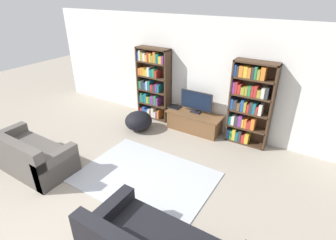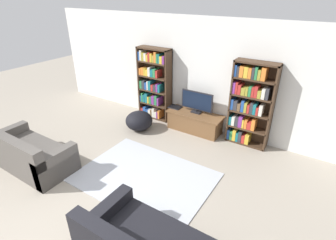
# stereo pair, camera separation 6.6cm
# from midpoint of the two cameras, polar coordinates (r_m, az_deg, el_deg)

# --- Properties ---
(wall_back) EXTENTS (8.80, 0.06, 2.60)m
(wall_back) POSITION_cam_midpoint_polar(r_m,az_deg,el_deg) (6.25, 6.03, 9.78)
(wall_back) COLOR silver
(wall_back) RESTS_ON ground_plane
(bookshelf_left) EXTENTS (0.88, 0.30, 1.84)m
(bookshelf_left) POSITION_cam_midpoint_polar(r_m,az_deg,el_deg) (6.78, -3.57, 7.83)
(bookshelf_left) COLOR #422D1E
(bookshelf_left) RESTS_ON ground_plane
(bookshelf_right) EXTENTS (0.88, 0.30, 1.84)m
(bookshelf_right) POSITION_cam_midpoint_polar(r_m,az_deg,el_deg) (5.79, 16.87, 3.41)
(bookshelf_right) COLOR #422D1E
(bookshelf_right) RESTS_ON ground_plane
(tv_stand) EXTENTS (1.34, 0.50, 0.46)m
(tv_stand) POSITION_cam_midpoint_polar(r_m,az_deg,el_deg) (6.34, 5.40, -0.38)
(tv_stand) COLOR brown
(tv_stand) RESTS_ON ground_plane
(television) EXTENTS (0.79, 0.16, 0.53)m
(television) POSITION_cam_midpoint_polar(r_m,az_deg,el_deg) (6.18, 5.87, 4.03)
(television) COLOR black
(television) RESTS_ON tv_stand
(laptop) EXTENTS (0.30, 0.24, 0.03)m
(laptop) POSITION_cam_midpoint_polar(r_m,az_deg,el_deg) (6.52, 1.12, 2.87)
(laptop) COLOR #28282D
(laptop) RESTS_ON tv_stand
(area_rug) EXTENTS (2.39, 1.75, 0.02)m
(area_rug) POSITION_cam_midpoint_polar(r_m,az_deg,el_deg) (4.94, -5.34, -12.31)
(area_rug) COLOR #B2B7C1
(area_rug) RESTS_ON ground_plane
(couch_left_sectional) EXTENTS (1.74, 0.83, 0.78)m
(couch_left_sectional) POSITION_cam_midpoint_polar(r_m,az_deg,el_deg) (5.68, -28.26, -6.86)
(couch_left_sectional) COLOR #56514C
(couch_left_sectional) RESTS_ON ground_plane
(beanbag_ottoman) EXTENTS (0.66, 0.66, 0.46)m
(beanbag_ottoman) POSITION_cam_midpoint_polar(r_m,az_deg,el_deg) (6.40, -6.73, -0.20)
(beanbag_ottoman) COLOR black
(beanbag_ottoman) RESTS_ON ground_plane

